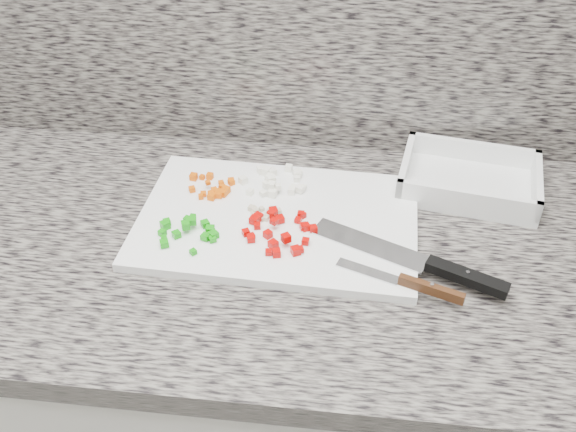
# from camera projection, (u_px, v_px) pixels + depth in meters

# --- Properties ---
(cabinet) EXTENTS (3.92, 0.62, 0.86)m
(cabinet) POSITION_uv_depth(u_px,v_px,m) (266.00, 408.00, 1.35)
(cabinet) COLOR white
(cabinet) RESTS_ON ground
(countertop) EXTENTS (3.96, 0.64, 0.04)m
(countertop) POSITION_uv_depth(u_px,v_px,m) (260.00, 247.00, 1.07)
(countertop) COLOR slate
(countertop) RESTS_ON cabinet
(cutting_board) EXTENTS (0.47, 0.33, 0.02)m
(cutting_board) POSITION_uv_depth(u_px,v_px,m) (278.00, 221.00, 1.08)
(cutting_board) COLOR white
(cutting_board) RESTS_ON countertop
(carrot_pile) EXTENTS (0.08, 0.07, 0.02)m
(carrot_pile) POSITION_uv_depth(u_px,v_px,m) (214.00, 188.00, 1.13)
(carrot_pile) COLOR #DA5504
(carrot_pile) RESTS_ON cutting_board
(onion_pile) EXTENTS (0.12, 0.10, 0.02)m
(onion_pile) POSITION_uv_depth(u_px,v_px,m) (276.00, 181.00, 1.14)
(onion_pile) COLOR white
(onion_pile) RESTS_ON cutting_board
(green_pepper_pile) EXTENTS (0.10, 0.10, 0.02)m
(green_pepper_pile) POSITION_uv_depth(u_px,v_px,m) (188.00, 230.00, 1.03)
(green_pepper_pile) COLOR #12940D
(green_pepper_pile) RESTS_ON cutting_board
(red_pepper_pile) EXTENTS (0.12, 0.12, 0.02)m
(red_pepper_pile) POSITION_uv_depth(u_px,v_px,m) (278.00, 230.00, 1.03)
(red_pepper_pile) COLOR #B80502
(red_pepper_pile) RESTS_ON cutting_board
(garlic_pile) EXTENTS (0.06, 0.04, 0.01)m
(garlic_pile) POSITION_uv_depth(u_px,v_px,m) (264.00, 212.00, 1.07)
(garlic_pile) COLOR beige
(garlic_pile) RESTS_ON cutting_board
(chef_knife) EXTENTS (0.30, 0.16, 0.02)m
(chef_knife) POSITION_uv_depth(u_px,v_px,m) (432.00, 265.00, 0.97)
(chef_knife) COLOR #BABDC1
(chef_knife) RESTS_ON cutting_board
(paring_knife) EXTENTS (0.19, 0.08, 0.02)m
(paring_knife) POSITION_uv_depth(u_px,v_px,m) (415.00, 284.00, 0.94)
(paring_knife) COLOR #BABDC1
(paring_knife) RESTS_ON cutting_board
(tray) EXTENTS (0.27, 0.21, 0.05)m
(tray) POSITION_uv_depth(u_px,v_px,m) (469.00, 181.00, 1.15)
(tray) COLOR white
(tray) RESTS_ON countertop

